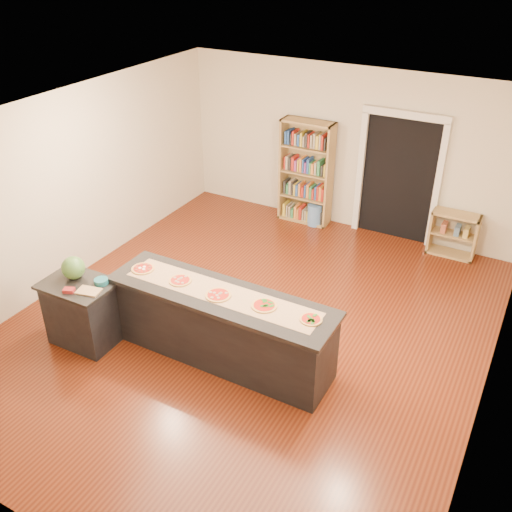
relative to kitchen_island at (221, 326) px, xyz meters
The scene contains 17 objects.
room 1.16m from the kitchen_island, 91.04° to the left, with size 6.00×7.00×2.80m.
doorway 4.32m from the kitchen_island, 77.97° to the left, with size 1.40×0.09×2.21m.
kitchen_island is the anchor object (origin of this frame).
side_counter 1.82m from the kitchen_island, 161.96° to the right, with size 0.89×0.65×0.88m.
bookshelf 4.07m from the kitchen_island, 99.92° to the left, with size 0.93×0.33×1.86m, color tan.
low_shelf 4.44m from the kitchen_island, 64.10° to the left, with size 0.75×0.32×0.75m, color tan.
waste_bin 3.95m from the kitchen_island, 96.67° to the left, with size 0.26×0.26×0.39m, color #5B89CC.
kraft_paper 0.47m from the kitchen_island, 89.64° to the left, with size 2.49×0.45×0.00m, color tan.
watermelon 1.98m from the kitchen_island, 165.28° to the right, with size 0.29×0.29×0.29m, color #144214.
cutting_board 1.65m from the kitchen_island, 156.47° to the right, with size 0.28×0.19×0.02m, color tan.
package_red 1.88m from the kitchen_island, 155.69° to the right, with size 0.13×0.09×0.05m, color maroon.
package_teal 1.58m from the kitchen_island, 163.58° to the right, with size 0.17×0.17×0.06m, color #195966.
pizza_a 1.24m from the kitchen_island, behind, with size 0.28×0.28×0.02m.
pizza_b 0.75m from the kitchen_island, behind, with size 0.30×0.30×0.02m.
pizza_c 0.49m from the kitchen_island, 90.36° to the right, with size 0.33×0.33×0.02m.
pizza_d 0.75m from the kitchen_island, ahead, with size 0.28×0.28×0.02m.
pizza_e 1.24m from the kitchen_island, ahead, with size 0.27×0.27×0.02m.
Camera 1 is at (3.05, -5.38, 4.71)m, focal length 40.00 mm.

